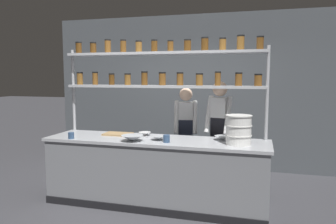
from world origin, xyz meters
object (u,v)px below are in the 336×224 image
object	(u,v)px
prep_bowl_near_right	(159,138)
serving_cup_front	(167,139)
prep_bowl_near_left	(132,138)
cutting_board	(118,134)
prep_bowl_center_front	(145,134)
container_stack	(238,130)
prep_bowl_far_left	(222,138)
serving_cup_by_board	(71,136)
chef_left	(186,131)
spice_shelf_unit	(163,72)
chef_center	(219,130)
prep_bowl_center_back	(242,138)

from	to	relation	value
prep_bowl_near_right	serving_cup_front	xyz separation A→B (m)	(0.14, -0.12, 0.02)
prep_bowl_near_left	cutting_board	bearing A→B (deg)	134.41
prep_bowl_center_front	serving_cup_front	world-z (taller)	serving_cup_front
container_stack	prep_bowl_center_front	size ratio (longest dim) A/B	2.06
prep_bowl_far_left	prep_bowl_near_left	bearing A→B (deg)	-160.65
prep_bowl_center_front	serving_cup_by_board	size ratio (longest dim) A/B	2.07
cutting_board	serving_cup_front	world-z (taller)	serving_cup_front
container_stack	prep_bowl_far_left	distance (m)	0.35
prep_bowl_near_left	serving_cup_by_board	xyz separation A→B (m)	(-0.87, -0.06, 0.00)
prep_bowl_near_right	serving_cup_front	bearing A→B (deg)	-39.86
chef_left	prep_bowl_near_left	world-z (taller)	chef_left
container_stack	prep_bowl_far_left	world-z (taller)	container_stack
chef_left	container_stack	xyz separation A→B (m)	(0.86, -0.85, 0.20)
prep_bowl_near_right	serving_cup_by_board	size ratio (longest dim) A/B	2.33
spice_shelf_unit	serving_cup_front	bearing A→B (deg)	-69.00
serving_cup_front	serving_cup_by_board	bearing A→B (deg)	-175.23
chef_center	prep_bowl_center_back	world-z (taller)	chef_center
spice_shelf_unit	serving_cup_front	distance (m)	1.03
prep_bowl_near_left	serving_cup_by_board	distance (m)	0.87
chef_center	container_stack	world-z (taller)	chef_center
chef_center	prep_bowl_far_left	distance (m)	0.45
cutting_board	prep_bowl_center_back	world-z (taller)	prep_bowl_center_back
chef_left	prep_bowl_far_left	xyz separation A→B (m)	(0.64, -0.63, 0.04)
spice_shelf_unit	prep_bowl_center_front	bearing A→B (deg)	-152.67
prep_bowl_near_left	prep_bowl_far_left	distance (m)	1.20
spice_shelf_unit	chef_center	world-z (taller)	spice_shelf_unit
cutting_board	prep_bowl_far_left	xyz separation A→B (m)	(1.51, 0.01, 0.02)
container_stack	prep_bowl_center_back	xyz separation A→B (m)	(0.03, 0.32, -0.16)
container_stack	serving_cup_by_board	distance (m)	2.24
chef_left	cutting_board	xyz separation A→B (m)	(-0.87, -0.64, 0.03)
container_stack	prep_bowl_near_left	world-z (taller)	container_stack
chef_left	prep_bowl_center_front	world-z (taller)	chef_left
chef_left	cutting_board	bearing A→B (deg)	-155.09
prep_bowl_near_left	prep_bowl_near_right	bearing A→B (deg)	28.79
serving_cup_by_board	prep_bowl_far_left	bearing A→B (deg)	12.83
chef_center	serving_cup_front	xyz separation A→B (m)	(-0.58, -0.78, -0.01)
prep_bowl_far_left	chef_center	bearing A→B (deg)	102.32
chef_center	cutting_board	distance (m)	1.48
chef_left	serving_cup_front	distance (m)	0.98
spice_shelf_unit	serving_cup_front	size ratio (longest dim) A/B	29.99
chef_center	container_stack	size ratio (longest dim) A/B	4.58
chef_center	prep_bowl_center_back	xyz separation A→B (m)	(0.35, -0.34, -0.03)
spice_shelf_unit	prep_bowl_near_right	bearing A→B (deg)	-81.96
prep_bowl_center_front	prep_bowl_near_right	bearing A→B (deg)	-42.79
container_stack	prep_bowl_far_left	size ratio (longest dim) A/B	1.76
serving_cup_front	spice_shelf_unit	bearing A→B (deg)	111.00
container_stack	prep_bowl_center_back	bearing A→B (deg)	84.05
prep_bowl_center_back	spice_shelf_unit	bearing A→B (deg)	176.14
spice_shelf_unit	prep_bowl_far_left	bearing A→B (deg)	-11.14
serving_cup_front	prep_bowl_near_left	bearing A→B (deg)	-173.53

